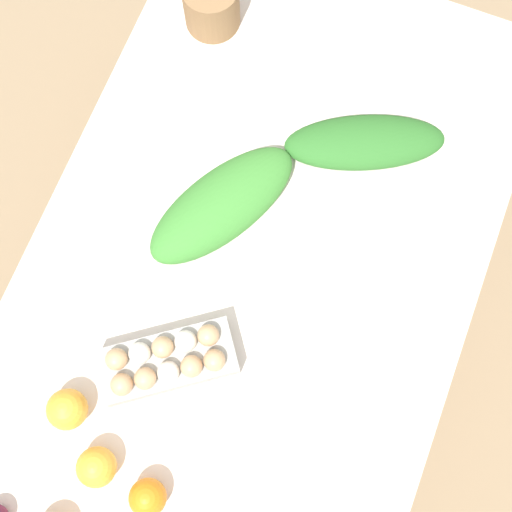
{
  "coord_description": "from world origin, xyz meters",
  "views": [
    {
      "loc": [
        0.35,
        0.14,
        2.23
      ],
      "look_at": [
        0.0,
        0.0,
        0.78
      ],
      "focal_mm": 50.0,
      "sensor_mm": 36.0,
      "label": 1
    }
  ],
  "objects_px": {
    "greens_bunch_chard": "(365,142)",
    "orange_2": "(67,409)",
    "greens_bunch_scallion": "(222,205)",
    "orange_1": "(148,498)",
    "egg_carton": "(167,361)",
    "paper_bag": "(211,5)",
    "orange_0": "(97,467)"
  },
  "relations": [
    {
      "from": "egg_carton",
      "to": "orange_0",
      "type": "distance_m",
      "value": 0.24
    },
    {
      "from": "egg_carton",
      "to": "orange_0",
      "type": "xyz_separation_m",
      "value": [
        0.24,
        -0.05,
        -0.0
      ]
    },
    {
      "from": "paper_bag",
      "to": "greens_bunch_chard",
      "type": "bearing_deg",
      "value": 67.55
    },
    {
      "from": "orange_1",
      "to": "orange_2",
      "type": "distance_m",
      "value": 0.23
    },
    {
      "from": "orange_2",
      "to": "orange_1",
      "type": "bearing_deg",
      "value": 66.14
    },
    {
      "from": "greens_bunch_chard",
      "to": "orange_0",
      "type": "relative_size",
      "value": 4.43
    },
    {
      "from": "egg_carton",
      "to": "greens_bunch_chard",
      "type": "xyz_separation_m",
      "value": [
        -0.59,
        0.21,
        -0.01
      ]
    },
    {
      "from": "egg_carton",
      "to": "orange_1",
      "type": "bearing_deg",
      "value": -111.31
    },
    {
      "from": "egg_carton",
      "to": "greens_bunch_scallion",
      "type": "relative_size",
      "value": 0.78
    },
    {
      "from": "paper_bag",
      "to": "greens_bunch_scallion",
      "type": "distance_m",
      "value": 0.47
    },
    {
      "from": "orange_0",
      "to": "orange_2",
      "type": "relative_size",
      "value": 0.97
    },
    {
      "from": "greens_bunch_scallion",
      "to": "greens_bunch_chard",
      "type": "bearing_deg",
      "value": 136.67
    },
    {
      "from": "orange_1",
      "to": "greens_bunch_scallion",
      "type": "bearing_deg",
      "value": -171.7
    },
    {
      "from": "greens_bunch_scallion",
      "to": "greens_bunch_chard",
      "type": "height_order",
      "value": "greens_bunch_scallion"
    },
    {
      "from": "greens_bunch_chard",
      "to": "orange_2",
      "type": "distance_m",
      "value": 0.83
    },
    {
      "from": "greens_bunch_chard",
      "to": "orange_2",
      "type": "height_order",
      "value": "orange_2"
    },
    {
      "from": "paper_bag",
      "to": "orange_0",
      "type": "relative_size",
      "value": 1.61
    },
    {
      "from": "paper_bag",
      "to": "orange_2",
      "type": "xyz_separation_m",
      "value": [
        0.92,
        0.07,
        -0.02
      ]
    },
    {
      "from": "paper_bag",
      "to": "greens_bunch_chard",
      "type": "xyz_separation_m",
      "value": [
        0.18,
        0.43,
        -0.03
      ]
    },
    {
      "from": "greens_bunch_chard",
      "to": "orange_2",
      "type": "bearing_deg",
      "value": -25.6
    },
    {
      "from": "paper_bag",
      "to": "greens_bunch_scallion",
      "type": "xyz_separation_m",
      "value": [
        0.42,
        0.2,
        -0.02
      ]
    },
    {
      "from": "greens_bunch_scallion",
      "to": "orange_2",
      "type": "height_order",
      "value": "greens_bunch_scallion"
    },
    {
      "from": "orange_0",
      "to": "orange_1",
      "type": "xyz_separation_m",
      "value": [
        0.02,
        0.11,
        -0.0
      ]
    },
    {
      "from": "orange_1",
      "to": "greens_bunch_chard",
      "type": "bearing_deg",
      "value": 170.16
    },
    {
      "from": "orange_0",
      "to": "greens_bunch_chard",
      "type": "bearing_deg",
      "value": 162.55
    },
    {
      "from": "orange_0",
      "to": "orange_2",
      "type": "xyz_separation_m",
      "value": [
        -0.08,
        -0.1,
        0.0
      ]
    },
    {
      "from": "paper_bag",
      "to": "orange_2",
      "type": "bearing_deg",
      "value": 4.39
    },
    {
      "from": "egg_carton",
      "to": "orange_0",
      "type": "bearing_deg",
      "value": -137.45
    },
    {
      "from": "egg_carton",
      "to": "greens_bunch_scallion",
      "type": "bearing_deg",
      "value": 57.47
    },
    {
      "from": "paper_bag",
      "to": "greens_bunch_chard",
      "type": "distance_m",
      "value": 0.46
    },
    {
      "from": "greens_bunch_chard",
      "to": "egg_carton",
      "type": "bearing_deg",
      "value": -19.76
    },
    {
      "from": "orange_1",
      "to": "orange_2",
      "type": "bearing_deg",
      "value": -113.86
    }
  ]
}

